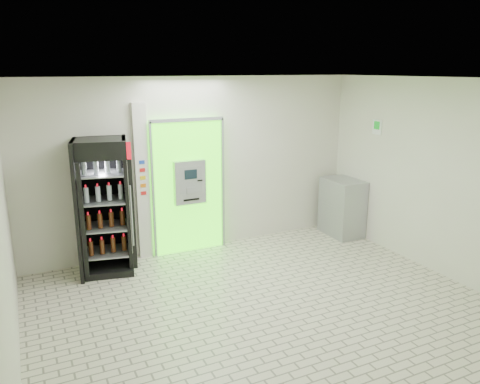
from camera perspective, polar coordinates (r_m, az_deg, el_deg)
ground at (r=6.51m, az=2.98°, el=-13.85°), size 6.00×6.00×0.00m
room_shell at (r=5.85m, az=3.22°, el=2.19°), size 6.00×6.00×6.00m
atm_assembly at (r=8.08m, az=-6.35°, el=0.79°), size 1.30×0.24×2.33m
pillar at (r=7.87m, az=-11.83°, el=1.15°), size 0.22×0.11×2.60m
beverage_cooler at (r=7.53m, az=-16.28°, el=-2.04°), size 0.92×0.88×2.11m
steel_cabinet at (r=9.18m, az=12.34°, el=-1.82°), size 0.56×0.82×1.09m
exit_sign at (r=8.66m, az=16.38°, el=7.62°), size 0.02×0.22×0.26m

